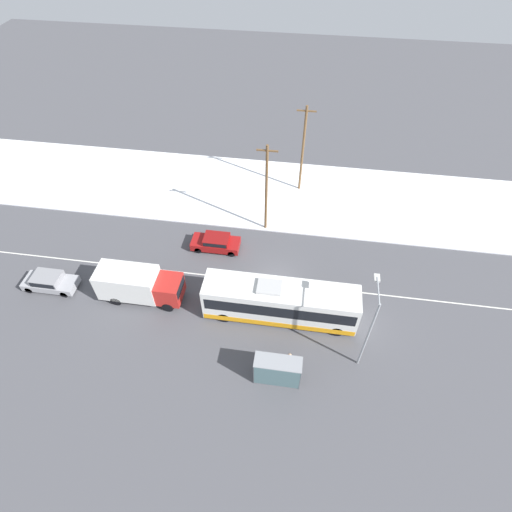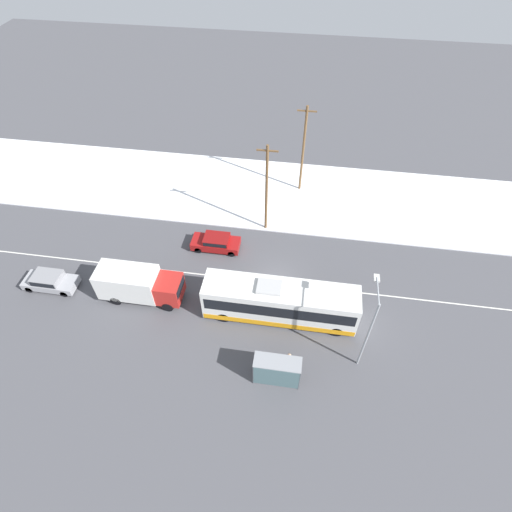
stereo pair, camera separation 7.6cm
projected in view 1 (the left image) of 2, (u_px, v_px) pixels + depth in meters
The scene contains 12 objects.
ground_plane at pixel (276, 283), 33.69m from camera, with size 120.00×120.00×0.00m, color #4C4C51.
snow_lot at pixel (288, 195), 41.67m from camera, with size 80.00×11.47×0.12m.
lane_marking_center at pixel (276, 283), 33.69m from camera, with size 60.00×0.12×0.00m.
city_bus at pixel (280, 302), 30.22m from camera, with size 11.64×2.57×3.52m.
box_truck at pixel (138, 284), 31.52m from camera, with size 6.66×2.30×2.94m.
sedan_car at pixel (216, 242), 35.92m from camera, with size 4.33×1.80×1.39m.
parked_car_near_truck at pixel (49, 281), 32.83m from camera, with size 4.36×1.80×1.42m.
pedestrian_at_stop at pixel (289, 359), 27.67m from camera, with size 0.64×0.28×1.77m.
bus_shelter at pixel (277, 371), 26.45m from camera, with size 3.18×1.20×2.40m.
streetlamp at pixel (370, 322), 25.69m from camera, with size 0.36×2.57×7.15m.
utility_pole_roadside at pixel (266, 189), 34.84m from camera, with size 1.80×0.24×9.02m.
utility_pole_snowlot at pixel (303, 149), 38.86m from camera, with size 1.80×0.24×9.29m.
Camera 1 is at (1.42, -21.25, 26.26)m, focal length 28.00 mm.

